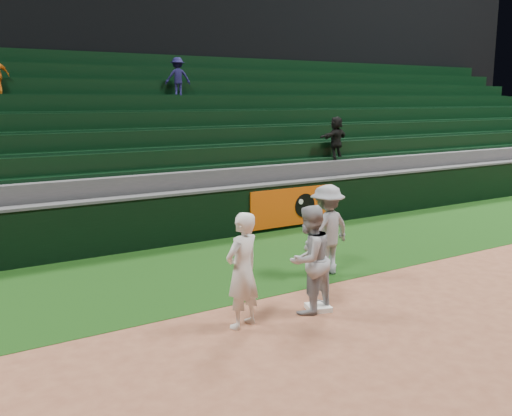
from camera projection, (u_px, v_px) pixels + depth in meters
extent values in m
plane|color=brown|center=(322.00, 308.00, 9.43)|extent=(70.00, 70.00, 0.00)
cube|color=black|center=(232.00, 264.00, 11.92)|extent=(36.00, 4.20, 0.01)
cube|color=black|center=(51.00, 33.00, 22.79)|extent=(40.00, 12.00, 12.00)
cube|color=white|center=(318.00, 307.00, 9.35)|extent=(0.45, 0.45, 0.08)
imported|color=silver|center=(242.00, 270.00, 8.52)|extent=(0.75, 0.61, 1.77)
imported|color=#9A9DA4|center=(309.00, 259.00, 9.12)|extent=(1.00, 0.87, 1.76)
imported|color=gray|center=(327.00, 230.00, 11.08)|extent=(1.25, 0.85, 1.78)
cube|color=black|center=(186.00, 218.00, 13.64)|extent=(36.00, 0.35, 1.20)
cube|color=#D84C0A|center=(292.00, 207.00, 15.05)|extent=(2.60, 0.05, 1.00)
cylinder|color=black|center=(305.00, 205.00, 15.23)|extent=(0.64, 0.02, 0.64)
cylinder|color=white|center=(301.00, 202.00, 15.12)|extent=(0.14, 0.02, 0.14)
cube|color=#424244|center=(185.00, 192.00, 13.52)|extent=(36.00, 0.40, 0.06)
cube|color=#3A3A3D|center=(173.00, 204.00, 14.20)|extent=(36.00, 0.85, 1.65)
cube|color=black|center=(168.00, 160.00, 14.21)|extent=(36.00, 0.14, 0.50)
cube|color=black|center=(171.00, 169.00, 14.10)|extent=(36.00, 0.45, 0.08)
cube|color=#3A3A3D|center=(159.00, 191.00, 14.86)|extent=(36.00, 0.85, 2.10)
cube|color=black|center=(154.00, 140.00, 14.83)|extent=(36.00, 0.14, 0.50)
cube|color=black|center=(157.00, 149.00, 14.72)|extent=(36.00, 0.45, 0.08)
cube|color=#3A3A3D|center=(147.00, 178.00, 15.52)|extent=(36.00, 0.85, 2.55)
cube|color=black|center=(141.00, 121.00, 15.45)|extent=(36.00, 0.14, 0.50)
cube|color=black|center=(144.00, 130.00, 15.35)|extent=(36.00, 0.45, 0.08)
cube|color=#3A3A3D|center=(135.00, 167.00, 16.19)|extent=(36.00, 0.85, 3.00)
cube|color=black|center=(130.00, 104.00, 16.07)|extent=(36.00, 0.14, 0.50)
cube|color=black|center=(132.00, 112.00, 15.97)|extent=(36.00, 0.45, 0.08)
cube|color=#3A3A3D|center=(125.00, 156.00, 16.85)|extent=(36.00, 0.85, 3.45)
cube|color=black|center=(119.00, 88.00, 16.69)|extent=(36.00, 0.14, 0.50)
cube|color=black|center=(121.00, 96.00, 16.59)|extent=(36.00, 0.45, 0.08)
cube|color=#3A3A3D|center=(115.00, 147.00, 17.51)|extent=(36.00, 0.85, 3.90)
cube|color=black|center=(109.00, 74.00, 17.31)|extent=(36.00, 0.14, 0.50)
cube|color=black|center=(111.00, 81.00, 17.21)|extent=(36.00, 0.45, 0.08)
cube|color=#3A3A3D|center=(106.00, 138.00, 18.18)|extent=(36.00, 0.85, 4.35)
cube|color=black|center=(100.00, 60.00, 17.93)|extent=(36.00, 0.14, 0.50)
cube|color=black|center=(102.00, 67.00, 17.83)|extent=(36.00, 0.45, 0.08)
imported|color=black|center=(336.00, 138.00, 16.60)|extent=(1.22, 0.66, 1.25)
imported|color=#121038|center=(178.00, 77.00, 17.29)|extent=(0.85, 0.61, 1.18)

